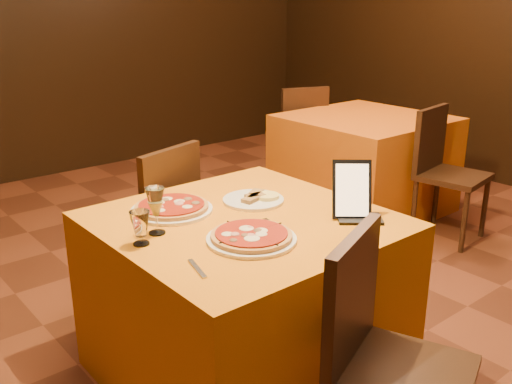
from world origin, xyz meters
TOP-DOWN VIEW (x-y plane):
  - floor at (0.00, 0.00)m, footprint 6.00×7.00m
  - wall_back at (0.00, 3.50)m, footprint 6.00×0.01m
  - main_table at (-0.56, -0.10)m, footprint 1.10×1.10m
  - side_table at (1.51, 0.97)m, footprint 1.10×1.10m
  - chair_main_near at (-0.56, -0.93)m, footprint 0.59×0.59m
  - chair_main_far at (-0.56, 0.73)m, footprint 0.59×0.59m
  - chair_side_near at (1.51, 0.19)m, footprint 0.43×0.43m
  - chair_side_far at (1.51, 1.76)m, footprint 0.47×0.47m
  - pizza_near at (-0.68, -0.30)m, footprint 0.34×0.34m
  - pizza_far at (-0.75, 0.16)m, footprint 0.35×0.35m
  - cutlet_dish at (-0.40, 0.03)m, footprint 0.27×0.27m
  - wine_glass at (-0.92, -0.01)m, footprint 0.09×0.09m
  - water_glass at (-1.02, -0.06)m, footprint 0.07×0.07m
  - tablet at (-0.21, -0.37)m, footprint 0.18×0.18m
  - knife at (-0.54, -0.31)m, footprint 0.05×0.19m
  - fork_near at (-0.97, -0.37)m, footprint 0.05×0.15m
  - fork_far at (-0.58, 0.22)m, footprint 0.04×0.16m

SIDE VIEW (x-z plane):
  - floor at x=0.00m, z-range -0.01..0.00m
  - main_table at x=-0.56m, z-range 0.00..0.75m
  - side_table at x=1.51m, z-range 0.00..0.75m
  - chair_main_near at x=-0.56m, z-range 0.00..0.91m
  - chair_main_far at x=-0.56m, z-range 0.00..0.91m
  - chair_side_near at x=1.51m, z-range 0.00..0.91m
  - chair_side_far at x=1.51m, z-range 0.00..0.91m
  - knife at x=-0.54m, z-range 0.75..0.76m
  - fork_near at x=-0.97m, z-range 0.75..0.76m
  - fork_far at x=-0.58m, z-range 0.75..0.76m
  - cutlet_dish at x=-0.40m, z-range 0.75..0.78m
  - pizza_near at x=-0.68m, z-range 0.75..0.78m
  - pizza_far at x=-0.75m, z-range 0.75..0.78m
  - water_glass at x=-1.02m, z-range 0.75..0.88m
  - wine_glass at x=-0.92m, z-range 0.75..0.94m
  - tablet at x=-0.21m, z-range 0.75..0.99m
  - wall_back at x=0.00m, z-range 0.00..2.80m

